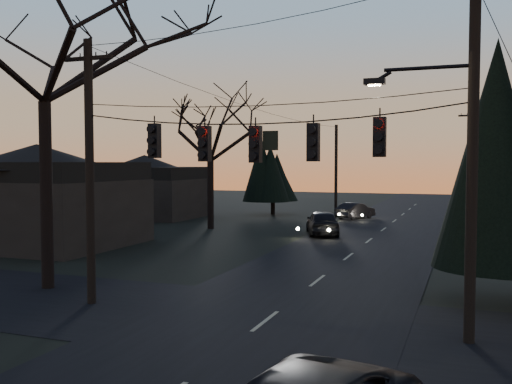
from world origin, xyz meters
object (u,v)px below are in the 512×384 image
at_px(sedan_oncoming_b, 355,211).
at_px(utility_pole_right, 469,343).
at_px(bare_tree_left, 43,25).
at_px(utility_pole_left, 92,304).
at_px(utility_pole_far_l, 336,212).
at_px(sedan_oncoming_a, 322,223).
at_px(utility_pole_far_r, 470,227).

bearing_deg(sedan_oncoming_b, utility_pole_right, 129.72).
bearing_deg(bare_tree_left, utility_pole_left, -24.74).
relative_size(utility_pole_far_l, sedan_oncoming_a, 1.73).
distance_m(utility_pole_left, utility_pole_far_r, 30.27).
bearing_deg(utility_pole_far_r, sedan_oncoming_a, -136.31).
xyz_separation_m(utility_pole_far_r, sedan_oncoming_a, (-8.70, -8.31, 0.79)).
bearing_deg(utility_pole_far_r, utility_pole_far_l, 145.18).
bearing_deg(utility_pole_right, bare_tree_left, 174.69).
xyz_separation_m(utility_pole_far_l, sedan_oncoming_a, (2.80, -16.31, 0.79)).
height_order(utility_pole_left, utility_pole_far_l, utility_pole_left).
bearing_deg(utility_pole_right, sedan_oncoming_a, 113.84).
distance_m(utility_pole_right, sedan_oncoming_b, 31.91).
bearing_deg(utility_pole_left, utility_pole_right, 0.00).
xyz_separation_m(utility_pole_right, sedan_oncoming_a, (-8.70, 19.69, 0.79)).
height_order(bare_tree_left, sedan_oncoming_b, bare_tree_left).
relative_size(utility_pole_far_r, sedan_oncoming_a, 1.84).
relative_size(utility_pole_left, utility_pole_far_r, 1.00).
distance_m(utility_pole_far_l, bare_tree_left, 36.05).
relative_size(utility_pole_left, utility_pole_far_l, 1.06).
relative_size(utility_pole_left, sedan_oncoming_b, 2.18).
bearing_deg(sedan_oncoming_b, utility_pole_far_l, -38.27).
height_order(utility_pole_right, utility_pole_far_l, utility_pole_right).
bearing_deg(utility_pole_right, utility_pole_left, 180.00).
xyz_separation_m(utility_pole_left, utility_pole_far_l, (0.00, 36.00, 0.00)).
height_order(utility_pole_right, sedan_oncoming_b, utility_pole_right).
relative_size(utility_pole_far_r, bare_tree_left, 0.63).
bearing_deg(sedan_oncoming_a, utility_pole_left, 62.81).
height_order(bare_tree_left, sedan_oncoming_a, bare_tree_left).
bearing_deg(utility_pole_left, sedan_oncoming_b, 84.79).
bearing_deg(sedan_oncoming_b, sedan_oncoming_a, 113.89).
bearing_deg(utility_pole_far_r, utility_pole_left, -112.33).
relative_size(utility_pole_right, sedan_oncoming_b, 2.56).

